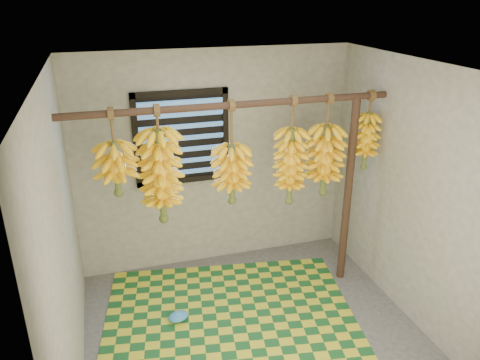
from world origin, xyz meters
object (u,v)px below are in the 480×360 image
object	(u,v)px
banana_bunch_d	(290,166)
banana_bunch_e	(325,160)
banana_bunch_b	(161,177)
support_post	(348,193)
plastic_bag	(178,317)
banana_bunch_c	(232,174)
woven_mat	(231,320)
banana_bunch_a	(116,169)
banana_bunch_f	(366,141)

from	to	relation	value
banana_bunch_d	banana_bunch_e	world-z (taller)	same
banana_bunch_b	support_post	bearing A→B (deg)	0.00
support_post	banana_bunch_d	xyz separation A→B (m)	(-0.65, 0.00, 0.37)
support_post	plastic_bag	xyz separation A→B (m)	(-1.84, -0.23, -0.95)
banana_bunch_b	banana_bunch_c	distance (m)	0.65
woven_mat	plastic_bag	size ratio (longest dim) A/B	11.80
banana_bunch_e	woven_mat	bearing A→B (deg)	-161.45
banana_bunch_c	banana_bunch_a	bearing A→B (deg)	-180.00
plastic_bag	banana_bunch_b	bearing A→B (deg)	101.18
woven_mat	banana_bunch_b	distance (m)	1.54
woven_mat	banana_bunch_a	xyz separation A→B (m)	(-0.90, 0.36, 1.52)
banana_bunch_c	banana_bunch_f	size ratio (longest dim) A/B	1.23
banana_bunch_d	banana_bunch_c	bearing A→B (deg)	180.00
plastic_bag	banana_bunch_b	world-z (taller)	banana_bunch_b
banana_bunch_a	banana_bunch_c	bearing A→B (deg)	0.00
banana_bunch_c	banana_bunch_e	bearing A→B (deg)	0.00
banana_bunch_a	woven_mat	bearing A→B (deg)	-21.79
woven_mat	banana_bunch_d	distance (m)	1.57
banana_bunch_e	banana_bunch_f	bearing A→B (deg)	-0.00
woven_mat	banana_bunch_b	world-z (taller)	banana_bunch_b
plastic_bag	banana_bunch_e	distance (m)	2.06
banana_bunch_b	plastic_bag	bearing A→B (deg)	-78.82
banana_bunch_f	banana_bunch_a	bearing A→B (deg)	-180.00
banana_bunch_e	banana_bunch_b	bearing A→B (deg)	-180.00
support_post	woven_mat	size ratio (longest dim) A/B	0.84
woven_mat	banana_bunch_d	xyz separation A→B (m)	(0.71, 0.36, 1.36)
banana_bunch_b	banana_bunch_d	bearing A→B (deg)	0.00
support_post	banana_bunch_e	size ratio (longest dim) A/B	1.97
banana_bunch_a	banana_bunch_b	bearing A→B (deg)	0.00
plastic_bag	banana_bunch_c	bearing A→B (deg)	20.65
banana_bunch_d	banana_bunch_b	bearing A→B (deg)	180.00
support_post	banana_bunch_c	xyz separation A→B (m)	(-1.23, 0.00, 0.36)
banana_bunch_d	banana_bunch_e	size ratio (longest dim) A/B	1.05
support_post	banana_bunch_b	distance (m)	1.93
support_post	banana_bunch_b	world-z (taller)	banana_bunch_b
support_post	woven_mat	bearing A→B (deg)	-165.20
banana_bunch_f	woven_mat	bearing A→B (deg)	-166.62
woven_mat	plastic_bag	world-z (taller)	plastic_bag
woven_mat	banana_bunch_f	distance (m)	2.19
support_post	banana_bunch_a	size ratio (longest dim) A/B	2.60
plastic_bag	banana_bunch_b	distance (m)	1.37
banana_bunch_a	banana_bunch_d	distance (m)	1.61
banana_bunch_b	banana_bunch_e	size ratio (longest dim) A/B	1.06
banana_bunch_b	banana_bunch_e	xyz separation A→B (m)	(1.59, 0.00, -0.02)
banana_bunch_a	banana_bunch_b	distance (m)	0.39
banana_bunch_b	banana_bunch_c	world-z (taller)	same
banana_bunch_f	support_post	bearing A→B (deg)	180.00
banana_bunch_e	banana_bunch_f	distance (m)	0.47
banana_bunch_b	banana_bunch_c	bearing A→B (deg)	0.00
plastic_bag	banana_bunch_c	distance (m)	1.45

